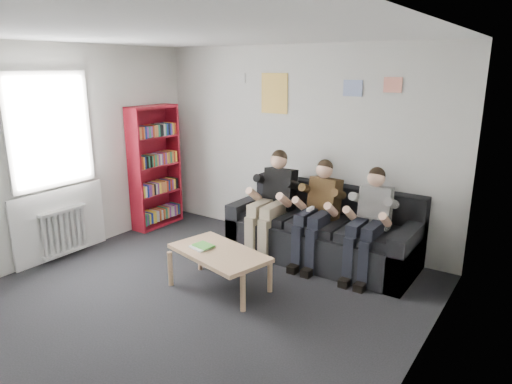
% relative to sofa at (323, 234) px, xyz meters
% --- Properties ---
extents(room_shell, '(5.00, 5.00, 5.00)m').
position_rel_sofa_xyz_m(room_shell, '(-0.64, -2.05, 1.02)').
color(room_shell, black).
rests_on(room_shell, ground).
extents(sofa, '(2.37, 0.97, 0.92)m').
position_rel_sofa_xyz_m(sofa, '(0.00, 0.00, 0.00)').
color(sofa, black).
rests_on(sofa, ground).
extents(bookshelf, '(0.28, 0.84, 1.86)m').
position_rel_sofa_xyz_m(bookshelf, '(-2.72, -0.28, 0.60)').
color(bookshelf, maroon).
rests_on(bookshelf, ground).
extents(coffee_table, '(1.13, 0.62, 0.45)m').
position_rel_sofa_xyz_m(coffee_table, '(-0.57, -1.42, 0.07)').
color(coffee_table, tan).
rests_on(coffee_table, ground).
extents(game_cases, '(0.24, 0.20, 0.03)m').
position_rel_sofa_xyz_m(game_cases, '(-0.79, -1.46, 0.14)').
color(game_cases, white).
rests_on(game_cases, coffee_table).
extents(person_left, '(0.40, 0.86, 1.36)m').
position_rel_sofa_xyz_m(person_left, '(-0.66, -0.21, 0.36)').
color(person_left, black).
rests_on(person_left, sofa).
extents(person_middle, '(0.37, 0.80, 1.31)m').
position_rel_sofa_xyz_m(person_middle, '(-0.00, -0.21, 0.34)').
color(person_middle, '#523A1B').
rests_on(person_middle, sofa).
extents(person_right, '(0.37, 0.79, 1.30)m').
position_rel_sofa_xyz_m(person_right, '(0.66, -0.20, 0.33)').
color(person_right, white).
rests_on(person_right, sofa).
extents(radiator, '(0.10, 0.64, 0.60)m').
position_rel_sofa_xyz_m(radiator, '(-2.79, -1.85, 0.02)').
color(radiator, white).
rests_on(radiator, ground).
extents(window, '(0.05, 1.30, 2.36)m').
position_rel_sofa_xyz_m(window, '(-2.86, -1.85, 0.70)').
color(window, white).
rests_on(window, room_shell).
extents(poster_large, '(0.42, 0.01, 0.55)m').
position_rel_sofa_xyz_m(poster_large, '(-1.04, 0.44, 1.72)').
color(poster_large, '#F0EF54').
rests_on(poster_large, room_shell).
extents(poster_blue, '(0.25, 0.01, 0.20)m').
position_rel_sofa_xyz_m(poster_blue, '(0.11, 0.44, 1.82)').
color(poster_blue, blue).
rests_on(poster_blue, room_shell).
extents(poster_pink, '(0.22, 0.01, 0.18)m').
position_rel_sofa_xyz_m(poster_pink, '(0.61, 0.44, 1.87)').
color(poster_pink, '#CE408F').
rests_on(poster_pink, room_shell).
extents(poster_sign, '(0.20, 0.01, 0.14)m').
position_rel_sofa_xyz_m(poster_sign, '(-1.64, 0.44, 1.92)').
color(poster_sign, silver).
rests_on(poster_sign, room_shell).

